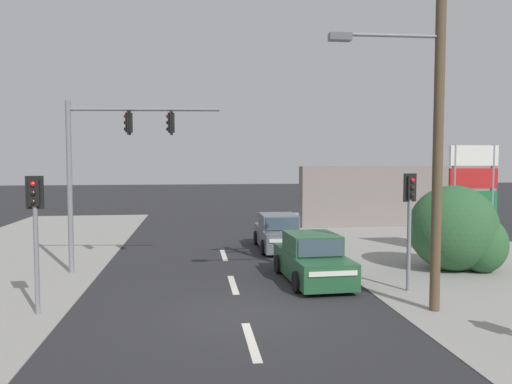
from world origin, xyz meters
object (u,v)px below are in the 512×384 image
(traffic_signal_mast, at_px, (107,155))
(shopping_plaza_sign, at_px, (473,184))
(pedestal_signal_left_kerb, at_px, (35,221))
(sedan_oncoming_mid, at_px, (279,233))
(utility_pole_foreground_right, at_px, (434,108))
(sedan_crossing_left, at_px, (312,260))
(pedestal_signal_right_kerb, at_px, (410,212))

(traffic_signal_mast, relative_size, shopping_plaza_sign, 1.30)
(pedestal_signal_left_kerb, relative_size, sedan_oncoming_mid, 0.84)
(utility_pole_foreground_right, height_order, pedestal_signal_left_kerb, utility_pole_foreground_right)
(sedan_crossing_left, bearing_deg, shopping_plaza_sign, 25.08)
(utility_pole_foreground_right, bearing_deg, traffic_signal_mast, 148.09)
(utility_pole_foreground_right, relative_size, pedestal_signal_left_kerb, 2.76)
(traffic_signal_mast, height_order, sedan_crossing_left, traffic_signal_mast)
(pedestal_signal_left_kerb, height_order, shopping_plaza_sign, shopping_plaza_sign)
(utility_pole_foreground_right, distance_m, sedan_crossing_left, 6.26)
(utility_pole_foreground_right, height_order, sedan_oncoming_mid, utility_pole_foreground_right)
(sedan_oncoming_mid, bearing_deg, pedestal_signal_right_kerb, -70.70)
(utility_pole_foreground_right, distance_m, sedan_oncoming_mid, 10.85)
(utility_pole_foreground_right, xyz_separation_m, sedan_oncoming_mid, (-2.37, 9.55, -4.57))
(traffic_signal_mast, relative_size, sedan_crossing_left, 1.39)
(traffic_signal_mast, relative_size, pedestal_signal_left_kerb, 1.69)
(shopping_plaza_sign, bearing_deg, utility_pole_foreground_right, -126.89)
(shopping_plaza_sign, height_order, sedan_crossing_left, shopping_plaza_sign)
(shopping_plaza_sign, bearing_deg, sedan_crossing_left, -154.92)
(shopping_plaza_sign, xyz_separation_m, sedan_oncoming_mid, (-7.79, 2.34, -2.28))
(traffic_signal_mast, height_order, pedestal_signal_right_kerb, traffic_signal_mast)
(shopping_plaza_sign, distance_m, sedan_crossing_left, 8.79)
(traffic_signal_mast, bearing_deg, sedan_crossing_left, -16.67)
(utility_pole_foreground_right, relative_size, traffic_signal_mast, 1.64)
(traffic_signal_mast, xyz_separation_m, sedan_oncoming_mid, (6.72, 3.89, -3.44))
(traffic_signal_mast, relative_size, pedestal_signal_right_kerb, 1.69)
(traffic_signal_mast, xyz_separation_m, pedestal_signal_right_kerb, (9.38, -3.70, -1.73))
(pedestal_signal_right_kerb, relative_size, sedan_oncoming_mid, 0.84)
(pedestal_signal_left_kerb, bearing_deg, utility_pole_foreground_right, -5.38)
(pedestal_signal_left_kerb, bearing_deg, shopping_plaza_sign, 22.01)
(pedestal_signal_right_kerb, height_order, pedestal_signal_left_kerb, same)
(sedan_crossing_left, bearing_deg, sedan_oncoming_mid, 90.96)
(sedan_crossing_left, bearing_deg, pedestal_signal_left_kerb, -161.15)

